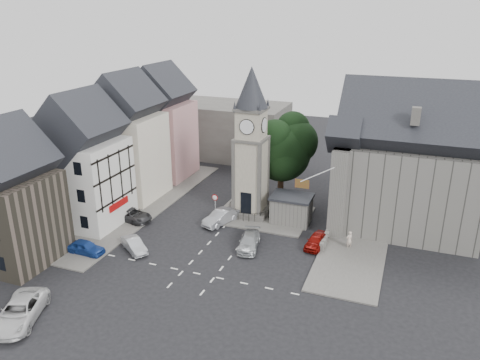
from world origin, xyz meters
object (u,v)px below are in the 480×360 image
at_px(pedestrian, 349,240).
at_px(car_east_red, 316,241).
at_px(car_west_blue, 85,247).
at_px(stone_shelter, 291,209).
at_px(clock_tower, 251,144).

bearing_deg(pedestrian, car_east_red, -30.62).
bearing_deg(pedestrian, car_west_blue, -21.67).
bearing_deg(stone_shelter, car_east_red, -50.57).
bearing_deg(pedestrian, clock_tower, -64.89).
height_order(stone_shelter, car_west_blue, stone_shelter).
relative_size(stone_shelter, car_east_red, 1.14).
relative_size(clock_tower, car_west_blue, 4.24).
xyz_separation_m(stone_shelter, car_east_red, (3.70, -4.50, -0.91)).
bearing_deg(car_west_blue, clock_tower, -38.33).
xyz_separation_m(clock_tower, car_east_red, (8.50, -4.99, -7.48)).
relative_size(car_west_blue, pedestrian, 2.11).
xyz_separation_m(stone_shelter, pedestrian, (6.70, -3.75, -0.64)).
bearing_deg(clock_tower, stone_shelter, -5.84).
distance_m(clock_tower, car_west_blue, 19.59).
distance_m(stone_shelter, pedestrian, 7.70).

